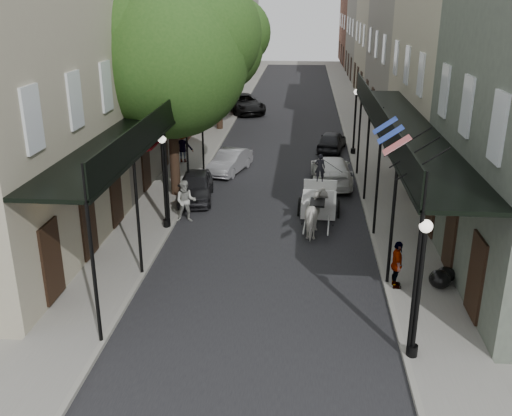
% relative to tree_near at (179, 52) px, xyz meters
% --- Properties ---
extents(ground, '(140.00, 140.00, 0.00)m').
position_rel_tree_near_xyz_m(ground, '(4.20, -10.18, -6.49)').
color(ground, gray).
rests_on(ground, ground).
extents(road, '(8.00, 90.00, 0.01)m').
position_rel_tree_near_xyz_m(road, '(4.20, 9.82, -6.48)').
color(road, black).
rests_on(road, ground).
extents(sidewalk_left, '(2.20, 90.00, 0.12)m').
position_rel_tree_near_xyz_m(sidewalk_left, '(-0.80, 9.82, -6.43)').
color(sidewalk_left, gray).
rests_on(sidewalk_left, ground).
extents(sidewalk_right, '(2.20, 90.00, 0.12)m').
position_rel_tree_near_xyz_m(sidewalk_right, '(9.20, 9.82, -6.43)').
color(sidewalk_right, gray).
rests_on(sidewalk_right, ground).
extents(building_row_left, '(5.00, 80.00, 10.50)m').
position_rel_tree_near_xyz_m(building_row_left, '(-4.40, 19.82, -1.24)').
color(building_row_left, '#A19B80').
rests_on(building_row_left, ground).
extents(building_row_right, '(5.00, 80.00, 10.50)m').
position_rel_tree_near_xyz_m(building_row_right, '(12.80, 19.82, -1.24)').
color(building_row_right, slate).
rests_on(building_row_right, ground).
extents(gallery_left, '(2.20, 18.05, 4.88)m').
position_rel_tree_near_xyz_m(gallery_left, '(-0.59, -3.20, -2.44)').
color(gallery_left, black).
rests_on(gallery_left, sidewalk_left).
extents(gallery_right, '(2.20, 18.05, 4.88)m').
position_rel_tree_near_xyz_m(gallery_right, '(8.99, -3.20, -2.44)').
color(gallery_right, black).
rests_on(gallery_right, sidewalk_right).
extents(tree_near, '(7.31, 6.80, 9.63)m').
position_rel_tree_near_xyz_m(tree_near, '(0.00, 0.00, 0.00)').
color(tree_near, '#382619').
rests_on(tree_near, sidewalk_left).
extents(tree_far, '(6.45, 6.00, 8.61)m').
position_rel_tree_near_xyz_m(tree_far, '(-0.05, 14.00, -0.65)').
color(tree_far, '#382619').
rests_on(tree_far, sidewalk_left).
extents(lamppost_right_near, '(0.32, 0.32, 3.71)m').
position_rel_tree_near_xyz_m(lamppost_right_near, '(8.30, -12.18, -4.44)').
color(lamppost_right_near, black).
rests_on(lamppost_right_near, sidewalk_right).
extents(lamppost_left, '(0.32, 0.32, 3.71)m').
position_rel_tree_near_xyz_m(lamppost_left, '(0.10, -4.18, -4.44)').
color(lamppost_left, black).
rests_on(lamppost_left, sidewalk_left).
extents(lamppost_right_far, '(0.32, 0.32, 3.71)m').
position_rel_tree_near_xyz_m(lamppost_right_far, '(8.30, 7.82, -4.44)').
color(lamppost_right_far, black).
rests_on(lamppost_right_far, sidewalk_right).
extents(horse, '(1.02, 2.04, 1.68)m').
position_rel_tree_near_xyz_m(horse, '(6.00, -4.18, -5.65)').
color(horse, silver).
rests_on(horse, ground).
extents(carriage, '(1.84, 2.56, 2.81)m').
position_rel_tree_near_xyz_m(carriage, '(6.16, -1.57, -5.40)').
color(carriage, black).
rests_on(carriage, ground).
extents(pedestrian_walking, '(0.92, 0.76, 1.74)m').
position_rel_tree_near_xyz_m(pedestrian_walking, '(0.70, -3.26, -5.62)').
color(pedestrian_walking, '#A3A49B').
rests_on(pedestrian_walking, ground).
extents(pedestrian_sidewalk_left, '(1.17, 0.71, 1.77)m').
position_rel_tree_near_xyz_m(pedestrian_sidewalk_left, '(-1.18, 5.22, -5.49)').
color(pedestrian_sidewalk_left, gray).
rests_on(pedestrian_sidewalk_left, sidewalk_left).
extents(pedestrian_sidewalk_right, '(0.38, 0.91, 1.55)m').
position_rel_tree_near_xyz_m(pedestrian_sidewalk_right, '(8.40, -8.51, -5.59)').
color(pedestrian_sidewalk_right, gray).
rests_on(pedestrian_sidewalk_right, sidewalk_right).
extents(car_left_near, '(1.92, 3.89, 1.28)m').
position_rel_tree_near_xyz_m(car_left_near, '(0.60, -0.58, -5.85)').
color(car_left_near, black).
rests_on(car_left_near, ground).
extents(car_left_mid, '(2.16, 3.78, 1.18)m').
position_rel_tree_near_xyz_m(car_left_mid, '(1.60, 3.82, -5.90)').
color(car_left_mid, '#99989D').
rests_on(car_left_mid, ground).
extents(car_left_far, '(4.27, 5.81, 1.47)m').
position_rel_tree_near_xyz_m(car_left_far, '(0.60, 20.27, -5.75)').
color(car_left_far, black).
rests_on(car_left_far, ground).
extents(car_right_near, '(2.00, 4.71, 1.36)m').
position_rel_tree_near_xyz_m(car_right_near, '(6.80, 2.34, -5.81)').
color(car_right_near, white).
rests_on(car_right_near, ground).
extents(car_right_far, '(2.07, 3.72, 1.20)m').
position_rel_tree_near_xyz_m(car_right_far, '(7.09, 8.82, -5.89)').
color(car_right_far, black).
rests_on(car_right_far, ground).
extents(trash_bags, '(0.94, 1.09, 0.58)m').
position_rel_tree_near_xyz_m(trash_bags, '(9.89, -8.25, -6.10)').
color(trash_bags, black).
rests_on(trash_bags, sidewalk_right).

